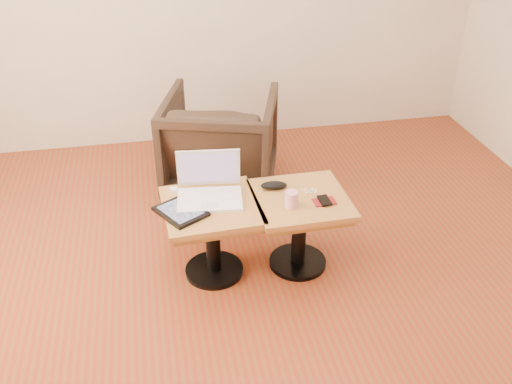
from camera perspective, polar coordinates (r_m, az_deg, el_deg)
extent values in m
cube|color=brown|center=(3.11, 0.31, -12.32)|extent=(4.50, 4.50, 0.01)
cylinder|color=black|center=(3.38, -4.19, -7.77)|extent=(0.34, 0.34, 0.03)
cylinder|color=black|center=(3.25, -4.34, -4.78)|extent=(0.08, 0.08, 0.41)
cube|color=#9F642A|center=(3.14, -4.47, -2.04)|extent=(0.50, 0.50, 0.04)
cube|color=brown|center=(3.12, -4.50, -1.50)|extent=(0.55, 0.55, 0.03)
cylinder|color=black|center=(3.44, 4.17, -6.97)|extent=(0.34, 0.34, 0.03)
cylinder|color=black|center=(3.31, 4.32, -4.00)|extent=(0.08, 0.08, 0.41)
cube|color=#9F642A|center=(3.21, 4.45, -1.29)|extent=(0.49, 0.49, 0.04)
cube|color=brown|center=(3.19, 4.47, -0.75)|extent=(0.53, 0.53, 0.03)
cube|color=white|center=(3.14, -4.65, -0.79)|extent=(0.38, 0.28, 0.02)
cube|color=silver|center=(3.16, -4.67, -0.27)|extent=(0.30, 0.15, 0.00)
cube|color=silver|center=(3.07, -4.64, -1.31)|extent=(0.10, 0.07, 0.00)
cube|color=white|center=(3.19, -4.78, 2.46)|extent=(0.36, 0.08, 0.23)
cube|color=maroon|center=(3.19, -4.78, 2.46)|extent=(0.31, 0.06, 0.20)
cube|color=black|center=(3.06, -7.54, -1.95)|extent=(0.31, 0.33, 0.02)
cube|color=#191E38|center=(3.05, -7.56, -1.80)|extent=(0.25, 0.27, 0.00)
cube|color=white|center=(3.24, -8.21, 0.19)|extent=(0.04, 0.04, 0.02)
ellipsoid|color=black|center=(3.23, 1.81, 0.67)|extent=(0.16, 0.09, 0.05)
cylinder|color=#DB4276|center=(3.07, 3.56, -0.74)|extent=(0.08, 0.08, 0.09)
sphere|color=white|center=(3.22, 5.39, 0.07)|extent=(0.02, 0.02, 0.02)
sphere|color=white|center=(3.24, 5.69, 0.26)|extent=(0.02, 0.02, 0.02)
sphere|color=white|center=(3.24, 5.00, 0.24)|extent=(0.02, 0.02, 0.02)
sphere|color=white|center=(3.22, 6.02, 0.03)|extent=(0.02, 0.02, 0.02)
sphere|color=white|center=(3.20, 5.09, -0.12)|extent=(0.02, 0.02, 0.02)
cylinder|color=white|center=(3.22, 5.39, -0.02)|extent=(0.08, 0.05, 0.00)
cube|color=maroon|center=(3.15, 6.86, -0.95)|extent=(0.13, 0.09, 0.01)
cube|color=black|center=(3.14, 6.86, -0.84)|extent=(0.06, 0.11, 0.01)
imported|color=black|center=(4.04, -3.54, 4.99)|extent=(0.94, 0.96, 0.70)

